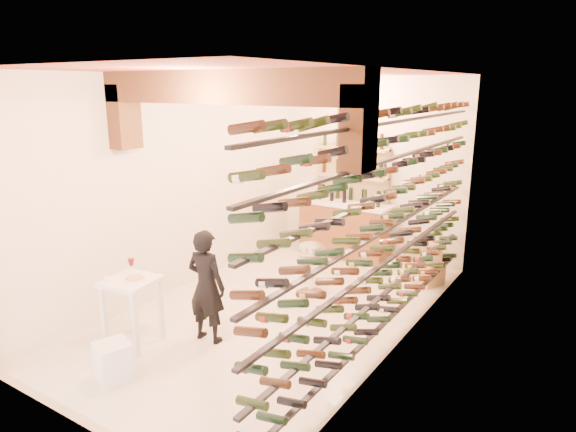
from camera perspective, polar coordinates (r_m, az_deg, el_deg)
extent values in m
plane|color=beige|center=(7.18, -1.33, -10.61)|extent=(6.00, 6.00, 0.00)
cube|color=silver|center=(9.25, 9.20, 5.31)|extent=(3.50, 0.02, 3.20)
cube|color=silver|center=(4.60, -23.10, -4.98)|extent=(3.50, 0.02, 3.20)
cube|color=silver|center=(7.76, -12.15, 3.44)|extent=(0.02, 6.00, 3.20)
cube|color=silver|center=(5.87, 12.82, -0.10)|extent=(0.02, 6.00, 3.20)
cube|color=#AE503E|center=(6.50, -1.50, 15.86)|extent=(3.50, 6.00, 0.02)
cube|color=brown|center=(5.70, -7.36, 14.14)|extent=(3.50, 0.35, 0.36)
cube|color=brown|center=(6.88, -17.86, 10.53)|extent=(0.24, 0.35, 0.80)
cube|color=brown|center=(4.83, 7.94, 9.70)|extent=(0.24, 0.35, 0.80)
cube|color=black|center=(6.39, 10.77, -11.69)|extent=(0.06, 5.70, 0.03)
cube|color=black|center=(6.23, 10.94, -8.38)|extent=(0.06, 5.70, 0.03)
cube|color=black|center=(6.09, 11.12, -4.91)|extent=(0.06, 5.70, 0.03)
cube|color=black|center=(5.97, 11.31, -1.28)|extent=(0.06, 5.70, 0.03)
cube|color=black|center=(5.87, 11.50, 2.48)|extent=(0.06, 5.70, 0.03)
cube|color=black|center=(5.81, 11.69, 6.34)|extent=(0.06, 5.70, 0.03)
cube|color=black|center=(5.77, 11.90, 10.28)|extent=(0.06, 5.70, 0.03)
cube|color=brown|center=(9.30, 6.35, -1.61)|extent=(1.60, 0.55, 0.96)
cube|color=white|center=(9.18, 6.44, 1.42)|extent=(1.70, 0.62, 0.05)
cube|color=tan|center=(9.41, 7.18, 1.81)|extent=(1.40, 0.10, 2.00)
cube|color=tan|center=(9.46, 6.81, -1.55)|extent=(1.40, 0.28, 0.04)
cube|color=tan|center=(9.33, 6.91, 1.40)|extent=(1.40, 0.28, 0.04)
cube|color=tan|center=(9.23, 7.00, 4.43)|extent=(1.40, 0.28, 0.04)
cube|color=tan|center=(9.16, 7.09, 7.51)|extent=(1.40, 0.28, 0.04)
cube|color=brown|center=(9.25, 7.61, 10.67)|extent=(0.70, 0.04, 0.55)
cube|color=#99998C|center=(9.23, 7.54, 10.66)|extent=(0.60, 0.01, 0.45)
cube|color=white|center=(6.31, -17.25, -7.02)|extent=(0.64, 0.64, 0.05)
cube|color=white|center=(6.47, -19.89, -10.68)|extent=(0.05, 0.05, 0.77)
cube|color=white|center=(6.18, -16.77, -11.65)|extent=(0.05, 0.05, 0.77)
cube|color=white|center=(6.77, -17.16, -9.31)|extent=(0.05, 0.05, 0.77)
cube|color=white|center=(6.49, -14.07, -10.15)|extent=(0.05, 0.05, 0.77)
cylinder|color=white|center=(6.27, -16.80, -6.77)|extent=(0.26, 0.26, 0.02)
cylinder|color=#BF7266|center=(6.27, -16.81, -6.61)|extent=(0.20, 0.20, 0.02)
cube|color=white|center=(6.37, -19.33, -6.65)|extent=(0.18, 0.18, 0.02)
cylinder|color=white|center=(6.52, -17.10, -6.04)|extent=(0.08, 0.08, 0.00)
cylinder|color=white|center=(6.50, -17.13, -5.61)|extent=(0.01, 0.01, 0.10)
cone|color=#520718|center=(6.48, -17.18, -4.97)|extent=(0.08, 0.08, 0.09)
cube|color=white|center=(5.86, -18.94, -15.23)|extent=(0.43, 0.43, 0.43)
imported|color=black|center=(6.23, -9.13, -7.77)|extent=(0.54, 0.37, 1.40)
cylinder|color=silver|center=(7.74, 2.62, -8.58)|extent=(0.40, 0.40, 0.03)
cylinder|color=silver|center=(7.61, 2.65, -6.15)|extent=(0.08, 0.08, 0.69)
cylinder|color=silver|center=(7.48, 2.68, -3.52)|extent=(0.38, 0.38, 0.07)
torus|color=silver|center=(7.66, 2.63, -7.18)|extent=(0.30, 0.30, 0.02)
cube|color=tan|center=(8.40, 14.91, -6.03)|extent=(0.68, 0.59, 0.34)
cube|color=tan|center=(8.30, 15.05, -3.94)|extent=(0.61, 0.51, 0.31)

